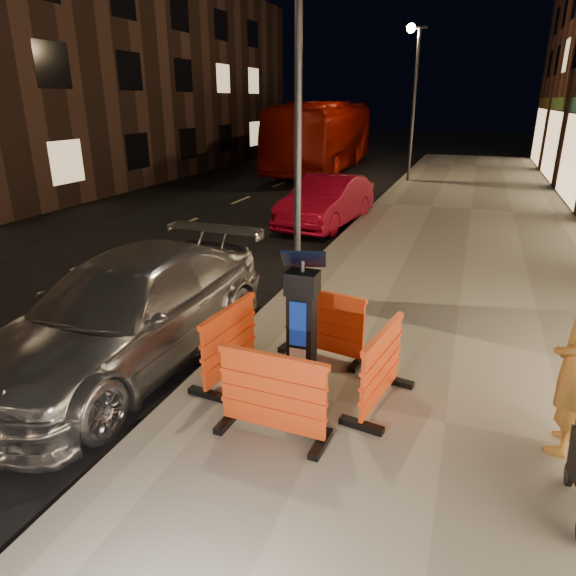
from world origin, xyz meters
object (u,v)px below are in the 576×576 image
(parking_kiosk, at_px, (302,326))
(barrier_front, at_px, (273,396))
(bus_doubledecker, at_px, (323,170))
(barrier_back, at_px, (324,324))
(car_red, at_px, (326,225))
(car_silver, at_px, (134,360))
(barrier_kerbside, at_px, (230,343))
(barrier_bldgside, at_px, (381,368))

(parking_kiosk, xyz_separation_m, barrier_front, (0.00, -0.95, -0.37))
(bus_doubledecker, bearing_deg, barrier_back, -76.57)
(barrier_front, height_order, barrier_back, same)
(barrier_back, relative_size, car_red, 0.28)
(car_red, bearing_deg, bus_doubledecker, 112.72)
(barrier_front, bearing_deg, car_silver, 159.27)
(barrier_front, xyz_separation_m, bus_doubledecker, (-5.87, 22.23, -0.62))
(barrier_front, bearing_deg, car_red, 105.53)
(car_red, xyz_separation_m, bus_doubledecker, (-3.61, 12.17, 0.00))
(barrier_front, relative_size, car_silver, 0.24)
(barrier_kerbside, height_order, bus_doubledecker, bus_doubledecker)
(car_red, distance_m, bus_doubledecker, 12.69)
(barrier_front, relative_size, car_red, 0.28)
(parking_kiosk, distance_m, bus_doubledecker, 22.10)
(parking_kiosk, distance_m, car_red, 9.44)
(car_red, height_order, bus_doubledecker, bus_doubledecker)
(barrier_bldgside, xyz_separation_m, car_red, (-3.21, 9.11, -0.62))
(bus_doubledecker, bearing_deg, barrier_front, -77.88)
(barrier_back, xyz_separation_m, car_silver, (-2.57, -0.78, -0.62))
(barrier_front, distance_m, car_red, 10.33)
(barrier_front, relative_size, barrier_back, 1.00)
(barrier_front, height_order, barrier_kerbside, same)
(car_red, bearing_deg, barrier_front, -71.16)
(car_silver, distance_m, bus_doubledecker, 21.36)
(barrier_front, relative_size, bus_doubledecker, 0.10)
(parking_kiosk, bearing_deg, car_red, 111.80)
(barrier_back, relative_size, bus_doubledecker, 0.10)
(barrier_bldgside, distance_m, car_red, 9.68)
(barrier_kerbside, relative_size, bus_doubledecker, 0.10)
(barrier_front, bearing_deg, barrier_kerbside, 137.89)
(parking_kiosk, distance_m, barrier_back, 1.02)
(barrier_front, distance_m, bus_doubledecker, 23.00)
(car_red, bearing_deg, parking_kiosk, -69.89)
(parking_kiosk, relative_size, car_red, 0.39)
(bus_doubledecker, bearing_deg, car_silver, -83.78)
(barrier_front, relative_size, barrier_bldgside, 1.00)
(barrier_front, xyz_separation_m, barrier_kerbside, (-0.95, 0.95, 0.00))
(barrier_kerbside, xyz_separation_m, bus_doubledecker, (-4.92, 21.28, -0.62))
(barrier_back, relative_size, barrier_kerbside, 1.00)
(car_red, relative_size, bus_doubledecker, 0.35)
(barrier_front, bearing_deg, barrier_bldgside, 47.89)
(barrier_back, distance_m, car_red, 8.49)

